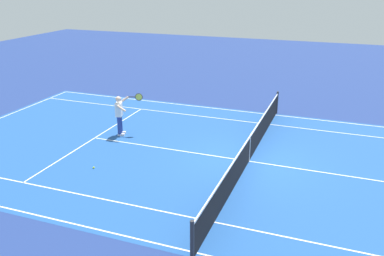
{
  "coord_description": "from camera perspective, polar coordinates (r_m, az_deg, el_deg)",
  "views": [
    {
      "loc": [
        -2.73,
        13.13,
        6.21
      ],
      "look_at": [
        2.24,
        -0.21,
        0.9
      ],
      "focal_mm": 38.28,
      "sensor_mm": 36.0,
      "label": 1
    }
  ],
  "objects": [
    {
      "name": "ground_plane",
      "position": [
        14.77,
        7.92,
        -4.6
      ],
      "size": [
        60.0,
        60.0,
        0.0
      ],
      "primitive_type": "plane",
      "color": "navy"
    },
    {
      "name": "court_slab",
      "position": [
        14.77,
        7.92,
        -4.6
      ],
      "size": [
        24.2,
        11.4,
        0.0
      ],
      "primitive_type": "cube",
      "color": "#1E4C93",
      "rests_on": "ground_plane"
    },
    {
      "name": "court_line_markings",
      "position": [
        14.77,
        7.92,
        -4.59
      ],
      "size": [
        23.85,
        11.05,
        0.01
      ],
      "color": "white",
      "rests_on": "ground_plane"
    },
    {
      "name": "tennis_net",
      "position": [
        14.57,
        8.01,
        -2.85
      ],
      "size": [
        0.1,
        11.7,
        1.08
      ],
      "color": "#2D2D33",
      "rests_on": "ground_plane"
    },
    {
      "name": "tennis_player_near",
      "position": [
        16.99,
        -10.0,
        2.03
      ],
      "size": [
        0.97,
        0.88,
        1.7
      ],
      "color": "navy",
      "rests_on": "ground_plane"
    },
    {
      "name": "tennis_ball",
      "position": [
        14.5,
        -13.54,
        -5.37
      ],
      "size": [
        0.07,
        0.07,
        0.07
      ],
      "primitive_type": "sphere",
      "color": "#CCE01E",
      "rests_on": "ground_plane"
    }
  ]
}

